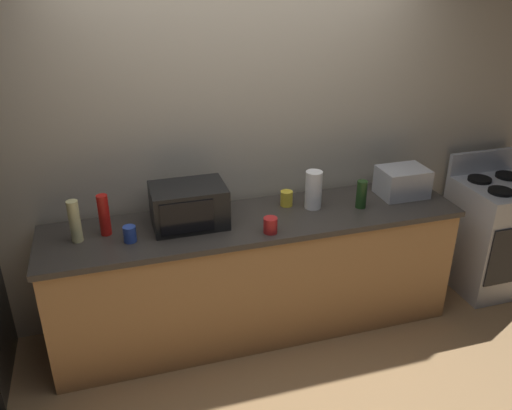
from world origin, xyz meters
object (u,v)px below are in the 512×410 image
Objects in this scene: bottle_wine at (361,194)px; mug_blue at (130,234)px; paper_towel_roll at (313,190)px; mug_yellow at (287,198)px; microwave at (189,206)px; stove_range at (493,235)px; bottle_vinegar at (75,221)px; toaster_oven at (402,182)px; bottle_hot_sauce at (104,215)px; mug_red at (270,225)px.

mug_blue is (-1.59, -0.03, -0.05)m from bottle_wine.
mug_yellow is (-0.17, 0.08, -0.08)m from paper_towel_roll.
microwave reaches higher than mug_blue.
stove_range is 10.00× the size of mug_yellow.
bottle_vinegar is 2.52× the size of mug_yellow.
toaster_oven is (1.58, 0.01, -0.03)m from microwave.
bottle_hot_sauce is 0.21m from mug_blue.
microwave reaches higher than bottle_wine.
paper_towel_roll is at bearing 0.94° from bottle_vinegar.
microwave is (-2.44, 0.05, 0.57)m from stove_range.
mug_red is at bearing -146.42° from paper_towel_roll.
bottle_vinegar is (-1.58, -0.03, 0.00)m from paper_towel_roll.
bottle_wine is 1.84× the size of mug_yellow.
paper_towel_roll reaches higher than mug_blue.
microwave is 1.20m from bottle_wine.
paper_towel_roll is 1.41m from bottle_hot_sauce.
stove_range is 1.67m from paper_towel_roll.
mug_blue is (-0.39, -0.12, -0.08)m from microwave.
paper_towel_roll is 1.58m from bottle_vinegar.
mug_blue is at bearing -176.07° from toaster_oven.
microwave reaches higher than mug_yellow.
toaster_oven is 3.33× the size of mug_blue.
mug_blue is 0.88m from mug_red.
paper_towel_roll is at bearing 163.81° from bottle_wine.
stove_range is 2.25× the size of microwave.
mug_red is (1.18, -0.24, -0.08)m from bottle_vinegar.
paper_towel_roll is (-0.70, -0.01, 0.03)m from toaster_oven.
microwave is at bearing -1.75° from bottle_hot_sauce.
mug_blue is at bearing 170.84° from mug_red.
bottle_wine is (0.32, -0.09, -0.04)m from paper_towel_roll.
mug_red is at bearing -9.16° from mug_blue.
mug_yellow is at bearing 159.97° from bottle_wine.
bottle_vinegar is 1.42m from mug_yellow.
stove_range is 3.97× the size of bottle_vinegar.
stove_range is 3.03m from bottle_hot_sauce.
mug_yellow is (-0.49, 0.18, -0.05)m from bottle_wine.
mug_yellow is 1.04× the size of mug_red.
mug_yellow is 0.42m from mug_red.
toaster_oven reaches higher than bottle_wine.
bottle_hot_sauce reaches higher than mug_red.
bottle_hot_sauce is (-2.97, 0.06, 0.57)m from stove_range.
mug_yellow is (-0.87, 0.07, -0.05)m from toaster_oven.
mug_red is (-0.72, -0.17, -0.05)m from bottle_wine.
paper_towel_roll is at bearing -0.57° from bottle_hot_sauce.
microwave is at bearing -173.01° from mug_yellow.
bottle_wine is at bearing -4.38° from microwave.
toaster_oven is 1.71× the size of bottle_wine.
stove_range is 2.51m from microwave.
stove_range is at bearing 6.24° from mug_red.
stove_range is 10.44× the size of mug_red.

